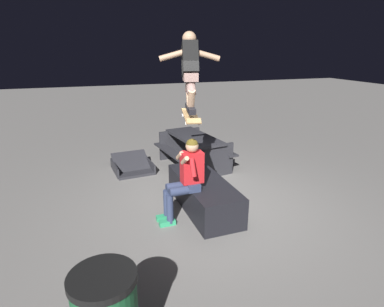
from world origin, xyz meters
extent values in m
plane|color=slate|center=(0.00, 0.00, 0.00)|extent=(40.00, 40.00, 0.00)
cube|color=black|center=(0.04, 0.20, 0.26)|extent=(1.88, 0.77, 0.52)
cube|color=#2D3856|center=(-0.23, 0.50, 0.58)|extent=(0.32, 0.20, 0.12)
cube|color=red|center=(-0.23, 0.50, 0.89)|extent=(0.21, 0.35, 0.50)
sphere|color=tan|center=(-0.23, 0.50, 1.24)|extent=(0.20, 0.20, 0.20)
sphere|color=brown|center=(-0.23, 0.50, 1.26)|extent=(0.19, 0.19, 0.19)
cylinder|color=red|center=(-0.44, 0.55, 0.96)|extent=(0.19, 0.09, 0.29)
cylinder|color=tan|center=(-0.36, 0.66, 1.06)|extent=(0.24, 0.08, 0.19)
cylinder|color=red|center=(-0.04, 0.57, 0.96)|extent=(0.19, 0.09, 0.29)
cylinder|color=tan|center=(-0.12, 0.66, 1.06)|extent=(0.24, 0.08, 0.19)
cylinder|color=#2D3856|center=(-0.33, 0.70, 0.56)|extent=(0.15, 0.40, 0.14)
cylinder|color=#2D3856|center=(-0.34, 0.90, 0.28)|extent=(0.11, 0.11, 0.48)
cube|color=#2D9E66|center=(-0.34, 0.95, 0.04)|extent=(0.11, 0.26, 0.08)
cylinder|color=#2D3856|center=(-0.15, 0.70, 0.56)|extent=(0.15, 0.40, 0.14)
cylinder|color=#2D3856|center=(-0.16, 0.90, 0.28)|extent=(0.11, 0.11, 0.48)
cube|color=#2D9E66|center=(-0.16, 0.95, 0.04)|extent=(0.11, 0.26, 0.08)
cube|color=#AD8451|center=(-0.20, 0.51, 1.70)|extent=(0.82, 0.36, 0.06)
cube|color=#AD8451|center=(0.24, 0.42, 1.72)|extent=(0.16, 0.22, 0.05)
cube|color=#AD8451|center=(-0.64, 0.61, 1.72)|extent=(0.16, 0.22, 0.06)
cube|color=#99999E|center=(0.07, 0.45, 1.68)|extent=(0.09, 0.17, 0.03)
cylinder|color=white|center=(0.09, 0.54, 1.65)|extent=(0.06, 0.04, 0.05)
cylinder|color=white|center=(0.06, 0.37, 1.65)|extent=(0.06, 0.04, 0.05)
cube|color=#99999E|center=(-0.47, 0.57, 1.68)|extent=(0.09, 0.17, 0.03)
cylinder|color=white|center=(-0.45, 0.66, 1.65)|extent=(0.06, 0.04, 0.05)
cylinder|color=white|center=(-0.49, 0.48, 1.65)|extent=(0.06, 0.04, 0.05)
cube|color=black|center=(-0.02, 0.47, 1.81)|extent=(0.28, 0.15, 0.08)
cube|color=black|center=(-0.38, 0.55, 1.81)|extent=(0.28, 0.15, 0.08)
cylinder|color=tan|center=(-0.08, 0.49, 1.97)|extent=(0.25, 0.15, 0.31)
cylinder|color=#7F635C|center=(-0.15, 0.50, 2.17)|extent=(0.35, 0.20, 0.33)
cylinder|color=tan|center=(-0.32, 0.54, 1.97)|extent=(0.25, 0.15, 0.31)
cylinder|color=#7F635C|center=(-0.25, 0.52, 2.17)|extent=(0.35, 0.20, 0.33)
cube|color=#7F635C|center=(-0.20, 0.51, 2.27)|extent=(0.34, 0.26, 0.12)
cube|color=black|center=(-0.12, 0.50, 2.51)|extent=(0.49, 0.31, 0.52)
sphere|color=tan|center=(-0.06, 0.48, 2.79)|extent=(0.20, 0.20, 0.20)
cylinder|color=tan|center=(-0.05, 0.71, 2.57)|extent=(0.17, 0.45, 0.19)
cylinder|color=tan|center=(-0.15, 0.28, 2.57)|extent=(0.17, 0.45, 0.19)
cube|color=#28282D|center=(2.18, 1.13, 0.03)|extent=(0.99, 0.88, 0.06)
cube|color=#28282D|center=(2.18, 1.13, 0.12)|extent=(0.96, 0.88, 0.44)
cube|color=#28282D|center=(2.18, 1.53, 0.11)|extent=(0.83, 0.12, 0.21)
cube|color=#28282D|center=(2.18, 0.73, 0.11)|extent=(0.83, 0.12, 0.21)
cube|color=#28282D|center=(2.00, -0.29, 0.72)|extent=(1.79, 0.96, 0.06)
cube|color=#28282D|center=(1.91, 0.25, 0.42)|extent=(1.72, 0.50, 0.04)
cube|color=#28282D|center=(2.09, -0.84, 0.42)|extent=(1.72, 0.50, 0.04)
cube|color=#28282D|center=(2.76, -0.17, 0.36)|extent=(0.23, 1.10, 0.72)
cube|color=#28282D|center=(1.24, -0.41, 0.36)|extent=(0.23, 1.10, 0.72)
cylinder|color=black|center=(-2.45, 1.98, 0.95)|extent=(0.55, 0.55, 0.06)
camera|label=1|loc=(-4.58, 1.94, 2.66)|focal=29.27mm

